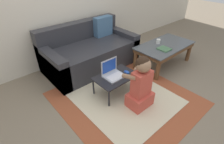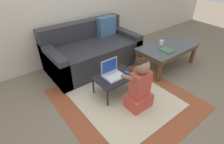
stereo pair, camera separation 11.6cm
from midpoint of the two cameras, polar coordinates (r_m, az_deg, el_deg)
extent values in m
plane|color=#7F705B|center=(2.55, 4.26, -9.20)|extent=(16.00, 16.00, 0.00)
cube|color=#9E4C2D|center=(2.57, 5.54, -8.75)|extent=(1.73, 1.81, 0.01)
cube|color=beige|center=(2.56, 5.54, -8.67)|extent=(1.25, 1.30, 0.00)
cube|color=#2D2D33|center=(3.24, -5.07, 5.58)|extent=(1.64, 0.89, 0.45)
cube|color=#2D2D33|center=(3.36, -8.77, 13.47)|extent=(1.64, 0.20, 0.32)
cube|color=#2D2D33|center=(2.93, -17.20, 2.00)|extent=(0.16, 0.89, 0.53)
cube|color=#2D2D33|center=(3.63, 4.78, 9.51)|extent=(0.16, 0.89, 0.53)
cube|color=#426689|center=(3.45, -0.83, 14.73)|extent=(0.36, 0.14, 0.36)
cube|color=#4C5156|center=(3.32, 18.79, 7.91)|extent=(1.10, 0.60, 0.02)
cube|color=brown|center=(3.33, 18.66, 7.22)|extent=(1.06, 0.58, 0.07)
cylinder|color=brown|center=(2.92, 16.32, 0.29)|extent=(0.07, 0.07, 0.39)
cylinder|color=brown|center=(3.70, 25.78, 5.40)|extent=(0.07, 0.07, 0.39)
cylinder|color=brown|center=(3.18, 9.38, 4.07)|extent=(0.07, 0.07, 0.39)
cylinder|color=brown|center=(3.90, 19.61, 8.23)|extent=(0.07, 0.07, 0.39)
cube|color=black|center=(2.52, 2.56, -1.57)|extent=(0.61, 0.40, 0.02)
cylinder|color=black|center=(2.36, -0.04, -8.73)|extent=(0.02, 0.02, 0.27)
cylinder|color=black|center=(2.67, 9.56, -3.63)|extent=(0.02, 0.02, 0.27)
cylinder|color=black|center=(2.58, -4.84, -4.65)|extent=(0.02, 0.02, 0.27)
cylinder|color=black|center=(2.86, 4.54, -0.39)|extent=(0.02, 0.02, 0.27)
cube|color=#B7BCC6|center=(2.49, 2.06, -1.45)|extent=(0.29, 0.23, 0.02)
cube|color=silver|center=(2.48, 2.37, -1.44)|extent=(0.23, 0.14, 0.00)
cube|color=#B7BCC6|center=(2.50, 0.43, 2.01)|extent=(0.29, 0.01, 0.22)
cube|color=#1E47B7|center=(2.50, 0.49, 1.98)|extent=(0.25, 0.00, 0.18)
ellipsoid|color=#234CB2|center=(2.58, 6.17, -0.15)|extent=(0.06, 0.10, 0.04)
cube|color=#CC4C3D|center=(2.42, 10.00, -9.16)|extent=(0.33, 0.25, 0.20)
cube|color=#CC4C3D|center=(2.25, 10.66, -3.96)|extent=(0.25, 0.16, 0.35)
sphere|color=#9E7556|center=(2.10, 11.40, 1.91)|extent=(0.19, 0.19, 0.19)
sphere|color=black|center=(2.10, 11.23, 2.43)|extent=(0.18, 0.18, 0.18)
cylinder|color=#9E7556|center=(2.18, 6.79, -1.77)|extent=(0.06, 0.23, 0.12)
cylinder|color=#9E7556|center=(2.33, 10.91, 0.26)|extent=(0.06, 0.23, 0.12)
cylinder|color=white|center=(3.32, 16.82, 9.22)|extent=(0.07, 0.07, 0.08)
cube|color=#47704C|center=(3.12, 18.52, 6.75)|extent=(0.19, 0.20, 0.02)
camera|label=1|loc=(0.06, -88.67, 0.86)|focal=28.00mm
camera|label=2|loc=(0.06, 91.33, -0.86)|focal=28.00mm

